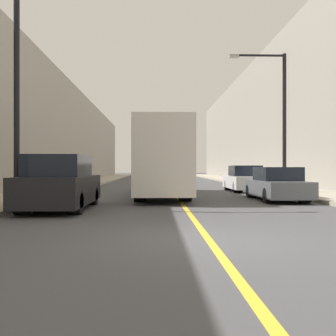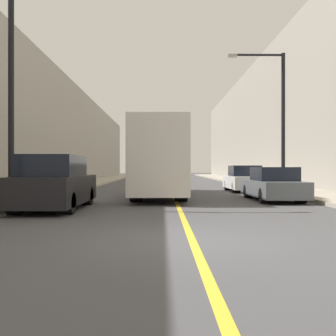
{
  "view_description": "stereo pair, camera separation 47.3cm",
  "coord_description": "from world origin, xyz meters",
  "px_view_note": "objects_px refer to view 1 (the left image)",
  "views": [
    {
      "loc": [
        -1.06,
        -7.76,
        1.43
      ],
      "look_at": [
        -0.22,
        18.3,
        1.4
      ],
      "focal_mm": 42.0,
      "sensor_mm": 36.0,
      "label": 1
    },
    {
      "loc": [
        -0.59,
        -7.77,
        1.43
      ],
      "look_at": [
        -0.22,
        18.3,
        1.4
      ],
      "focal_mm": 42.0,
      "sensor_mm": 36.0,
      "label": 2
    }
  ],
  "objects_px": {
    "car_right_near": "(276,185)",
    "street_lamp_left": "(25,73)",
    "parked_suv_left": "(60,184)",
    "street_lamp_right": "(279,112)",
    "bus": "(161,159)",
    "car_right_mid": "(244,180)"
  },
  "relations": [
    {
      "from": "parked_suv_left",
      "to": "street_lamp_left",
      "type": "bearing_deg",
      "value": 177.32
    },
    {
      "from": "bus",
      "to": "parked_suv_left",
      "type": "height_order",
      "value": "bus"
    },
    {
      "from": "bus",
      "to": "street_lamp_right",
      "type": "xyz_separation_m",
      "value": [
        6.25,
        0.79,
        2.54
      ]
    },
    {
      "from": "bus",
      "to": "street_lamp_left",
      "type": "distance_m",
      "value": 8.36
    },
    {
      "from": "car_right_mid",
      "to": "parked_suv_left",
      "type": "bearing_deg",
      "value": -130.86
    },
    {
      "from": "car_right_near",
      "to": "street_lamp_right",
      "type": "bearing_deg",
      "value": 70.52
    },
    {
      "from": "street_lamp_right",
      "to": "car_right_mid",
      "type": "bearing_deg",
      "value": 112.96
    },
    {
      "from": "car_right_near",
      "to": "street_lamp_left",
      "type": "relative_size",
      "value": 0.61
    },
    {
      "from": "parked_suv_left",
      "to": "street_lamp_left",
      "type": "xyz_separation_m",
      "value": [
        -1.21,
        0.06,
        3.81
      ]
    },
    {
      "from": "bus",
      "to": "car_right_mid",
      "type": "relative_size",
      "value": 2.46
    },
    {
      "from": "bus",
      "to": "car_right_near",
      "type": "height_order",
      "value": "bus"
    },
    {
      "from": "bus",
      "to": "car_right_mid",
      "type": "distance_m",
      "value": 6.32
    },
    {
      "from": "bus",
      "to": "parked_suv_left",
      "type": "relative_size",
      "value": 2.17
    },
    {
      "from": "car_right_near",
      "to": "street_lamp_left",
      "type": "bearing_deg",
      "value": -160.51
    },
    {
      "from": "street_lamp_left",
      "to": "bus",
      "type": "bearing_deg",
      "value": 52.71
    },
    {
      "from": "car_right_near",
      "to": "street_lamp_left",
      "type": "distance_m",
      "value": 11.09
    },
    {
      "from": "car_right_near",
      "to": "street_lamp_left",
      "type": "height_order",
      "value": "street_lamp_left"
    },
    {
      "from": "street_lamp_right",
      "to": "bus",
      "type": "bearing_deg",
      "value": -172.79
    },
    {
      "from": "car_right_mid",
      "to": "street_lamp_right",
      "type": "bearing_deg",
      "value": -67.04
    },
    {
      "from": "bus",
      "to": "street_lamp_right",
      "type": "bearing_deg",
      "value": 7.21
    },
    {
      "from": "bus",
      "to": "street_lamp_right",
      "type": "relative_size",
      "value": 1.48
    },
    {
      "from": "parked_suv_left",
      "to": "car_right_near",
      "type": "height_order",
      "value": "parked_suv_left"
    }
  ]
}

